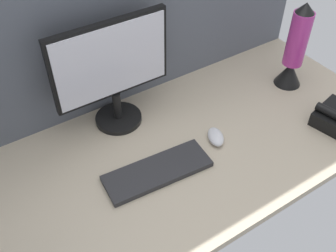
% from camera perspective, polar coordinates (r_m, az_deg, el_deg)
% --- Properties ---
extents(ground_plane, '(1.80, 0.80, 0.03)m').
position_cam_1_polar(ground_plane, '(1.44, -0.23, -4.13)').
color(ground_plane, tan).
extents(cubicle_wall_back, '(1.80, 0.05, 0.73)m').
position_cam_1_polar(cubicle_wall_back, '(1.47, -8.51, 15.35)').
color(cubicle_wall_back, '#565B66').
rests_on(cubicle_wall_back, ground_plane).
extents(monitor, '(0.44, 0.18, 0.42)m').
position_cam_1_polar(monitor, '(1.42, -8.06, 8.05)').
color(monitor, black).
rests_on(monitor, ground_plane).
extents(keyboard, '(0.38, 0.16, 0.02)m').
position_cam_1_polar(keyboard, '(1.35, -1.53, -6.53)').
color(keyboard, '#262628').
rests_on(keyboard, ground_plane).
extents(mouse, '(0.09, 0.11, 0.03)m').
position_cam_1_polar(mouse, '(1.46, 6.91, -1.55)').
color(mouse, silver).
rests_on(mouse, ground_plane).
extents(lava_lamp, '(0.11, 0.11, 0.37)m').
position_cam_1_polar(lava_lamp, '(1.72, 17.83, 10.13)').
color(lava_lamp, black).
rests_on(lava_lamp, ground_plane).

